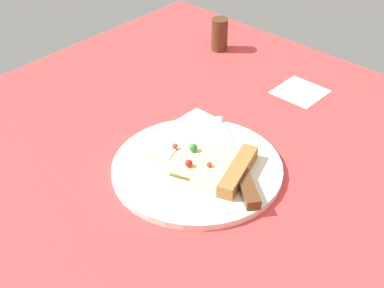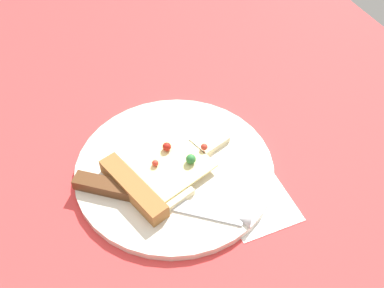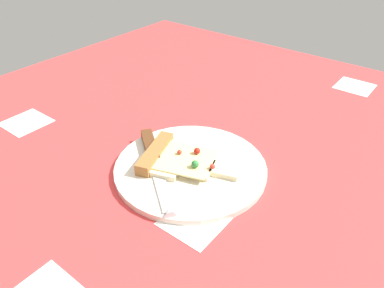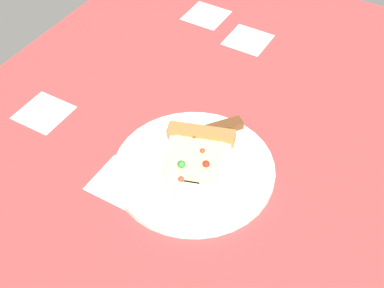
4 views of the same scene
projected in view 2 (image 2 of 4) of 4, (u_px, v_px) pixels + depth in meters
The scene contains 4 objects.
ground_plane at pixel (101, 148), 67.73cm from camera, with size 119.69×119.69×3.00cm.
plate at pixel (175, 169), 62.23cm from camera, with size 27.89×27.89×1.14cm, color silver.
pizza_slice at pixel (160, 172), 60.09cm from camera, with size 14.00×18.99×2.68cm.
knife at pixel (143, 195), 57.71cm from camera, with size 16.20×20.38×2.45cm.
Camera 2 is at (-47.18, 4.19, 48.93)cm, focal length 41.27 mm.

